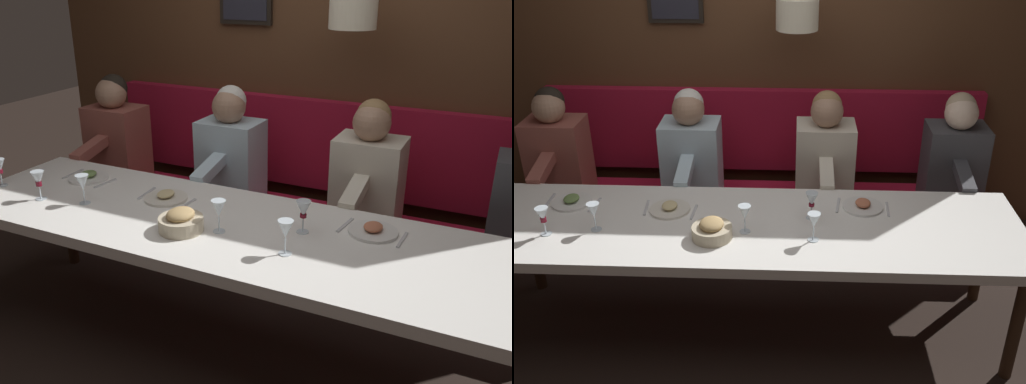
# 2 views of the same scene
# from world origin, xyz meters

# --- Properties ---
(ground_plane) EXTENTS (12.00, 12.00, 0.00)m
(ground_plane) POSITION_xyz_m (0.00, 0.00, 0.00)
(ground_plane) COLOR black
(dining_table) EXTENTS (0.90, 3.11, 0.74)m
(dining_table) POSITION_xyz_m (0.00, 0.00, 0.68)
(dining_table) COLOR white
(dining_table) RESTS_ON ground_plane
(banquette_bench) EXTENTS (0.52, 3.31, 0.45)m
(banquette_bench) POSITION_xyz_m (0.89, 0.00, 0.23)
(banquette_bench) COLOR maroon
(banquette_bench) RESTS_ON ground_plane
(back_wall_panel) EXTENTS (0.59, 4.51, 2.90)m
(back_wall_panel) POSITION_xyz_m (1.46, 0.00, 1.36)
(back_wall_panel) COLOR #51331E
(back_wall_panel) RESTS_ON ground_plane
(diner_near) EXTENTS (0.60, 0.40, 0.79)m
(diner_near) POSITION_xyz_m (0.88, -0.46, 0.82)
(diner_near) COLOR beige
(diner_near) RESTS_ON banquette_bench
(diner_middle) EXTENTS (0.60, 0.40, 0.79)m
(diner_middle) POSITION_xyz_m (0.88, 0.47, 0.82)
(diner_middle) COLOR silver
(diner_middle) RESTS_ON banquette_bench
(diner_far) EXTENTS (0.60, 0.40, 0.79)m
(diner_far) POSITION_xyz_m (0.88, 1.42, 0.82)
(diner_far) COLOR #934C42
(diner_far) RESTS_ON banquette_bench
(place_setting_0) EXTENTS (0.24, 0.32, 0.05)m
(place_setting_0) POSITION_xyz_m (0.20, 1.08, 0.75)
(place_setting_0) COLOR white
(place_setting_0) RESTS_ON dining_table
(place_setting_1) EXTENTS (0.24, 0.32, 0.05)m
(place_setting_1) POSITION_xyz_m (0.14, 0.47, 0.75)
(place_setting_1) COLOR silver
(place_setting_1) RESTS_ON dining_table
(place_setting_2) EXTENTS (0.24, 0.32, 0.05)m
(place_setting_2) POSITION_xyz_m (0.22, -0.67, 0.75)
(place_setting_2) COLOR silver
(place_setting_2) RESTS_ON dining_table
(wine_glass_0) EXTENTS (0.07, 0.07, 0.16)m
(wine_glass_0) POSITION_xyz_m (-0.16, -0.36, 0.86)
(wine_glass_0) COLOR silver
(wine_glass_0) RESTS_ON dining_table
(wine_glass_1) EXTENTS (0.07, 0.07, 0.16)m
(wine_glass_1) POSITION_xyz_m (-0.10, 0.84, 0.86)
(wine_glass_1) COLOR silver
(wine_glass_1) RESTS_ON dining_table
(wine_glass_3) EXTENTS (0.07, 0.07, 0.16)m
(wine_glass_3) POSITION_xyz_m (0.08, -0.36, 0.86)
(wine_glass_3) COLOR silver
(wine_glass_3) RESTS_ON dining_table
(wine_glass_4) EXTENTS (0.07, 0.07, 0.16)m
(wine_glass_4) POSITION_xyz_m (-0.09, 0.01, 0.86)
(wine_glass_4) COLOR silver
(wine_glass_4) RESTS_ON dining_table
(wine_glass_5) EXTENTS (0.07, 0.07, 0.16)m
(wine_glass_5) POSITION_xyz_m (-0.16, 1.10, 0.86)
(wine_glass_5) COLOR silver
(wine_glass_5) RESTS_ON dining_table
(bread_bowl) EXTENTS (0.22, 0.22, 0.12)m
(bread_bowl) POSITION_xyz_m (-0.16, 0.18, 0.79)
(bread_bowl) COLOR beige
(bread_bowl) RESTS_ON dining_table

